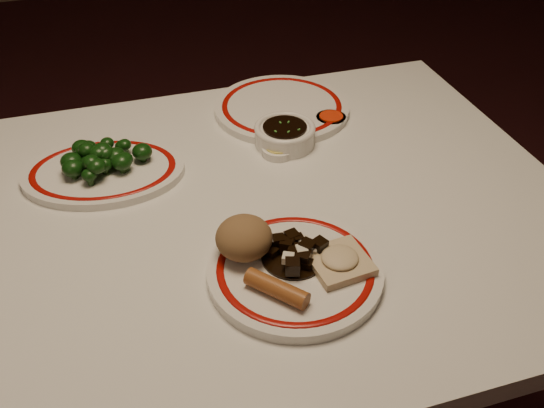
{
  "coord_description": "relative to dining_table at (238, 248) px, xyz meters",
  "views": [
    {
      "loc": [
        -0.18,
        -0.81,
        1.41
      ],
      "look_at": [
        0.05,
        -0.07,
        0.8
      ],
      "focal_mm": 40.0,
      "sensor_mm": 36.0,
      "label": 1
    }
  ],
  "objects": [
    {
      "name": "main_plate",
      "position": [
        0.05,
        -0.19,
        0.1
      ],
      "size": [
        0.32,
        0.32,
        0.02
      ],
      "color": "white",
      "rests_on": "dining_table"
    },
    {
      "name": "stirfry_heap",
      "position": [
        0.05,
        -0.16,
        0.12
      ],
      "size": [
        0.1,
        0.1,
        0.03
      ],
      "color": "black",
      "rests_on": "main_plate"
    },
    {
      "name": "far_plate",
      "position": [
        0.18,
        0.3,
        0.1
      ],
      "size": [
        0.38,
        0.38,
        0.02
      ],
      "color": "white",
      "rests_on": "dining_table"
    },
    {
      "name": "dining_table",
      "position": [
        0.0,
        0.0,
        0.0
      ],
      "size": [
        1.2,
        0.9,
        0.75
      ],
      "color": "white",
      "rests_on": "ground"
    },
    {
      "name": "rice_mound",
      "position": [
        -0.02,
        -0.13,
        0.14
      ],
      "size": [
        0.09,
        0.09,
        0.06
      ],
      "primitive_type": "ellipsoid",
      "color": "brown",
      "rests_on": "main_plate"
    },
    {
      "name": "mustard_dish",
      "position": [
        0.12,
        0.14,
        0.1
      ],
      "size": [
        0.06,
        0.06,
        0.02
      ],
      "color": "white",
      "rests_on": "dining_table"
    },
    {
      "name": "broccoli_plate",
      "position": [
        -0.21,
        0.17,
        0.1
      ],
      "size": [
        0.33,
        0.3,
        0.02
      ],
      "color": "white",
      "rests_on": "dining_table"
    },
    {
      "name": "sweet_sour_dish",
      "position": [
        0.27,
        0.23,
        0.1
      ],
      "size": [
        0.06,
        0.06,
        0.02
      ],
      "color": "white",
      "rests_on": "dining_table"
    },
    {
      "name": "broccoli_pile",
      "position": [
        -0.21,
        0.18,
        0.13
      ],
      "size": [
        0.17,
        0.13,
        0.05
      ],
      "color": "#23471C",
      "rests_on": "broccoli_plate"
    },
    {
      "name": "spring_roll",
      "position": [
        0.0,
        -0.23,
        0.12
      ],
      "size": [
        0.08,
        0.09,
        0.03
      ],
      "primitive_type": "cylinder",
      "rotation": [
        1.57,
        0.0,
        0.71
      ],
      "color": "#955424",
      "rests_on": "main_plate"
    },
    {
      "name": "fried_wonton",
      "position": [
        0.11,
        -0.2,
        0.12
      ],
      "size": [
        0.1,
        0.1,
        0.02
      ],
      "color": "#CAB58E",
      "rests_on": "main_plate"
    },
    {
      "name": "soy_bowl",
      "position": [
        0.15,
        0.18,
        0.11
      ],
      "size": [
        0.12,
        0.12,
        0.04
      ],
      "color": "white",
      "rests_on": "dining_table"
    }
  ]
}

